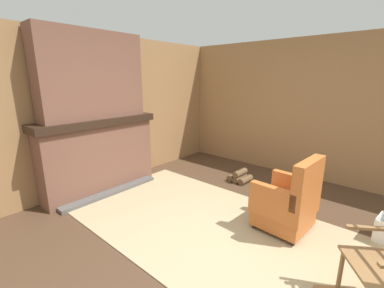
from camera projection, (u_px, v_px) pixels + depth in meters
name	position (u px, v px, depth m)	size (l,w,h in m)	color
ground_plane	(237.00, 259.00, 2.62)	(14.00, 14.00, 0.00)	#4C3523
wood_panel_wall_left	(88.00, 114.00, 4.10)	(0.06, 6.18, 2.49)	#9E7247
wood_panel_wall_back	(330.00, 111.00, 4.35)	(6.18, 0.09, 2.49)	#9E7247
fireplace_hearth	(100.00, 155.00, 4.11)	(0.61, 1.89, 1.19)	brown
chimney_breast	(92.00, 76.00, 3.81)	(0.35, 1.58, 1.27)	brown
area_rug	(213.00, 227.00, 3.17)	(3.90, 2.05, 0.01)	tan
armchair	(288.00, 203.00, 3.05)	(0.65, 0.66, 0.93)	#C6662D
firewood_stack	(240.00, 177.00, 4.59)	(0.36, 0.34, 0.21)	brown
oil_lamp_vase	(45.00, 117.00, 3.46)	(0.12, 0.12, 0.25)	#99B29E
storage_case	(130.00, 110.00, 4.47)	(0.16, 0.26, 0.14)	gray
decorative_plate_on_mantel	(93.00, 109.00, 3.97)	(0.07, 0.27, 0.27)	gold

